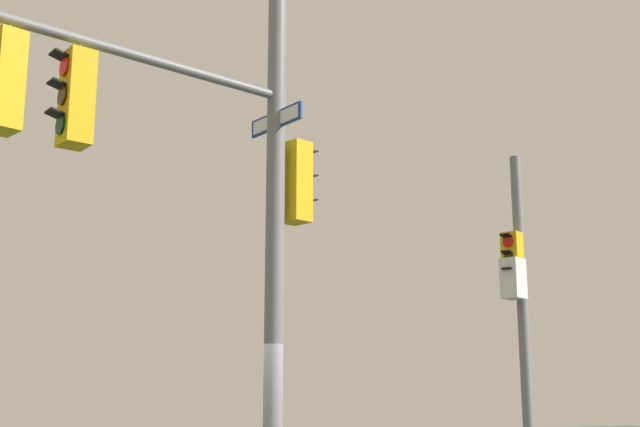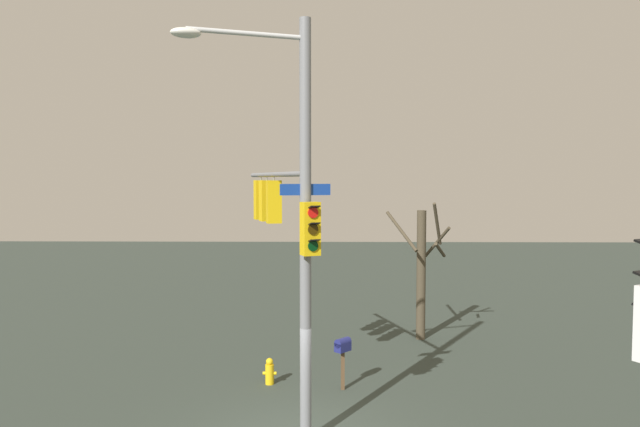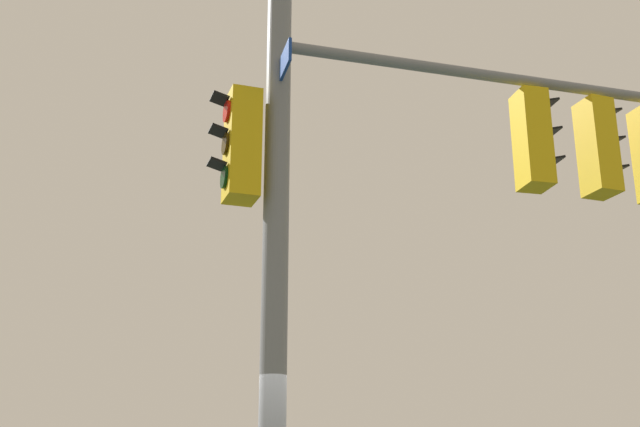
# 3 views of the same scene
# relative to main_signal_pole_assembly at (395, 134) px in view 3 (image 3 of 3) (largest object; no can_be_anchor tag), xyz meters

# --- Properties ---
(main_signal_pole_assembly) EXTENTS (3.17, 6.23, 9.02)m
(main_signal_pole_assembly) POSITION_rel_main_signal_pole_assembly_xyz_m (0.00, 0.00, 0.00)
(main_signal_pole_assembly) COLOR slate
(main_signal_pole_assembly) RESTS_ON ground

